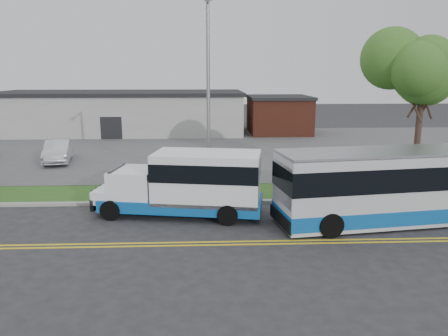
{
  "coord_description": "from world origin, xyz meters",
  "views": [
    {
      "loc": [
        2.82,
        -19.29,
        6.23
      ],
      "look_at": [
        3.75,
        1.87,
        1.6
      ],
      "focal_mm": 35.0,
      "sensor_mm": 36.0,
      "label": 1
    }
  ],
  "objects_px": {
    "tree_east": "(424,73)",
    "streetlight_near": "(208,93)",
    "shuttle_bus": "(191,182)",
    "parked_car_a": "(58,151)",
    "transit_bus": "(408,185)"
  },
  "relations": [
    {
      "from": "tree_east",
      "to": "transit_bus",
      "type": "xyz_separation_m",
      "value": [
        -2.64,
        -4.8,
        -4.63
      ]
    },
    {
      "from": "transit_bus",
      "to": "shuttle_bus",
      "type": "bearing_deg",
      "value": 164.29
    },
    {
      "from": "tree_east",
      "to": "shuttle_bus",
      "type": "distance_m",
      "value": 13.21
    },
    {
      "from": "parked_car_a",
      "to": "transit_bus",
      "type": "bearing_deg",
      "value": -46.18
    },
    {
      "from": "streetlight_near",
      "to": "shuttle_bus",
      "type": "xyz_separation_m",
      "value": [
        -0.82,
        -3.31,
        -3.71
      ]
    },
    {
      "from": "shuttle_bus",
      "to": "transit_bus",
      "type": "distance_m",
      "value": 9.26
    },
    {
      "from": "streetlight_near",
      "to": "parked_car_a",
      "type": "xyz_separation_m",
      "value": [
        -10.5,
        8.53,
        -4.37
      ]
    },
    {
      "from": "streetlight_near",
      "to": "parked_car_a",
      "type": "distance_m",
      "value": 14.21
    },
    {
      "from": "shuttle_bus",
      "to": "transit_bus",
      "type": "bearing_deg",
      "value": 2.3
    },
    {
      "from": "tree_east",
      "to": "streetlight_near",
      "type": "relative_size",
      "value": 0.88
    },
    {
      "from": "tree_east",
      "to": "streetlight_near",
      "type": "height_order",
      "value": "streetlight_near"
    },
    {
      "from": "shuttle_bus",
      "to": "parked_car_a",
      "type": "bearing_deg",
      "value": 139.09
    },
    {
      "from": "shuttle_bus",
      "to": "parked_car_a",
      "type": "distance_m",
      "value": 15.3
    },
    {
      "from": "shuttle_bus",
      "to": "transit_bus",
      "type": "relative_size",
      "value": 0.67
    },
    {
      "from": "tree_east",
      "to": "parked_car_a",
      "type": "bearing_deg",
      "value": 158.99
    }
  ]
}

